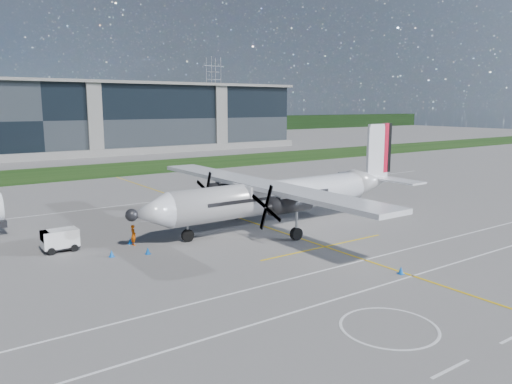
{
  "coord_description": "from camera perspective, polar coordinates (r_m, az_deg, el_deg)",
  "views": [
    {
      "loc": [
        -22.18,
        -32.71,
        10.54
      ],
      "look_at": [
        2.66,
        2.57,
        3.0
      ],
      "focal_mm": 35.0,
      "sensor_mm": 36.0,
      "label": 1
    }
  ],
  "objects": [
    {
      "name": "grass_strip",
      "position": [
        84.36,
        -19.64,
        2.17
      ],
      "size": [
        400.0,
        18.0,
        0.04
      ],
      "primitive_type": "cube",
      "color": "#15350E",
      "rests_on": "ground"
    },
    {
      "name": "safety_cone_stbdwing",
      "position": [
        54.84,
        -9.17,
        -1.03
      ],
      "size": [
        0.36,
        0.36,
        0.5
      ],
      "primitive_type": "cone",
      "color": "blue",
      "rests_on": "ground"
    },
    {
      "name": "safety_cone_nose_port",
      "position": [
        36.78,
        -12.26,
        -6.57
      ],
      "size": [
        0.36,
        0.36,
        0.5
      ],
      "primitive_type": "cone",
      "color": "blue",
      "rests_on": "ground"
    },
    {
      "name": "pylon_east",
      "position": [
        211.87,
        -4.84,
        11.09
      ],
      "size": [
        9.0,
        4.6,
        30.0
      ],
      "primitive_type": null,
      "color": "gray",
      "rests_on": "ground"
    },
    {
      "name": "yellow_taxiway_centerline",
      "position": [
        50.68,
        -4.53,
        -2.12
      ],
      "size": [
        0.2,
        70.0,
        0.01
      ],
      "primitive_type": "cube",
      "color": "yellow",
      "rests_on": "ground"
    },
    {
      "name": "white_lane_line",
      "position": [
        30.87,
        14.03,
        -10.36
      ],
      "size": [
        90.0,
        0.15,
        0.01
      ],
      "primitive_type": "cube",
      "color": "white",
      "rests_on": "ground"
    },
    {
      "name": "turboprop_aircraft",
      "position": [
        43.62,
        3.04,
        1.76
      ],
      "size": [
        28.07,
        29.11,
        8.73
      ],
      "primitive_type": null,
      "color": "white",
      "rests_on": "ground"
    },
    {
      "name": "ground",
      "position": [
        76.74,
        -18.02,
        1.53
      ],
      "size": [
        400.0,
        400.0,
        0.0
      ],
      "primitive_type": "plane",
      "color": "slate",
      "rests_on": "ground"
    },
    {
      "name": "ground_crew_person",
      "position": [
        39.12,
        -13.85,
        -4.63
      ],
      "size": [
        0.58,
        0.78,
        1.82
      ],
      "primitive_type": "imported",
      "rotation": [
        0.0,
        0.0,
        1.64
      ],
      "color": "#F25907",
      "rests_on": "ground"
    },
    {
      "name": "safety_cone_nose_stbd",
      "position": [
        39.68,
        -14.16,
        -5.43
      ],
      "size": [
        0.36,
        0.36,
        0.5
      ],
      "primitive_type": "cone",
      "color": "blue",
      "rests_on": "ground"
    },
    {
      "name": "terminal_building",
      "position": [
        114.91,
        -24.23,
        7.53
      ],
      "size": [
        120.0,
        20.0,
        15.0
      ],
      "primitive_type": "cube",
      "color": "black",
      "rests_on": "ground"
    },
    {
      "name": "safety_cone_fwd",
      "position": [
        36.74,
        -16.19,
        -6.76
      ],
      "size": [
        0.36,
        0.36,
        0.5
      ],
      "primitive_type": "cone",
      "color": "blue",
      "rests_on": "ground"
    },
    {
      "name": "safety_cone_portwing",
      "position": [
        33.16,
        16.23,
        -8.58
      ],
      "size": [
        0.36,
        0.36,
        0.5
      ],
      "primitive_type": "cone",
      "color": "blue",
      "rests_on": "ground"
    },
    {
      "name": "baggage_tug",
      "position": [
        39.26,
        -21.48,
        -5.16
      ],
      "size": [
        2.66,
        1.6,
        1.6
      ],
      "primitive_type": null,
      "color": "white",
      "rests_on": "ground"
    }
  ]
}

